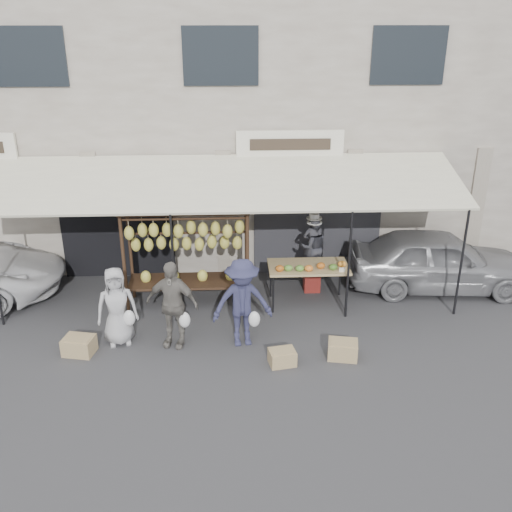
{
  "coord_description": "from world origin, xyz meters",
  "views": [
    {
      "loc": [
        0.14,
        -9.2,
        5.8
      ],
      "look_at": [
        0.65,
        1.4,
        1.3
      ],
      "focal_mm": 40.0,
      "sensor_mm": 36.0,
      "label": 1
    }
  ],
  "objects_px": {
    "customer_right": "(242,303)",
    "crate_near_b": "(343,350)",
    "customer_mid": "(172,304)",
    "sedan": "(438,260)",
    "customer_left": "(117,306)",
    "banana_rack": "(186,238)",
    "produce_table": "(309,268)",
    "vendor_left": "(313,244)",
    "vendor_right": "(313,247)",
    "crate_near_a": "(282,357)",
    "crate_far": "(79,345)"
  },
  "relations": [
    {
      "from": "customer_right",
      "to": "crate_near_b",
      "type": "bearing_deg",
      "value": -25.32
    },
    {
      "from": "customer_mid",
      "to": "sedan",
      "type": "distance_m",
      "value": 6.19
    },
    {
      "from": "customer_left",
      "to": "customer_right",
      "type": "xyz_separation_m",
      "value": [
        2.35,
        -0.16,
        0.1
      ]
    },
    {
      "from": "banana_rack",
      "to": "customer_left",
      "type": "xyz_separation_m",
      "value": [
        -1.24,
        -1.45,
        -0.8
      ]
    },
    {
      "from": "banana_rack",
      "to": "crate_near_b",
      "type": "xyz_separation_m",
      "value": [
        2.93,
        -2.17,
        -1.41
      ]
    },
    {
      "from": "customer_right",
      "to": "crate_near_b",
      "type": "relative_size",
      "value": 3.28
    },
    {
      "from": "produce_table",
      "to": "crate_near_b",
      "type": "height_order",
      "value": "produce_table"
    },
    {
      "from": "vendor_left",
      "to": "vendor_right",
      "type": "relative_size",
      "value": 1.03
    },
    {
      "from": "banana_rack",
      "to": "customer_right",
      "type": "xyz_separation_m",
      "value": [
        1.11,
        -1.61,
        -0.7
      ]
    },
    {
      "from": "banana_rack",
      "to": "customer_left",
      "type": "height_order",
      "value": "banana_rack"
    },
    {
      "from": "banana_rack",
      "to": "vendor_right",
      "type": "height_order",
      "value": "banana_rack"
    },
    {
      "from": "crate_near_a",
      "to": "sedan",
      "type": "xyz_separation_m",
      "value": [
        3.8,
        2.94,
        0.55
      ]
    },
    {
      "from": "banana_rack",
      "to": "crate_near_b",
      "type": "distance_m",
      "value": 3.91
    },
    {
      "from": "vendor_left",
      "to": "sedan",
      "type": "relative_size",
      "value": 0.31
    },
    {
      "from": "crate_near_b",
      "to": "crate_far",
      "type": "height_order",
      "value": "crate_far"
    },
    {
      "from": "crate_far",
      "to": "customer_left",
      "type": "bearing_deg",
      "value": 27.54
    },
    {
      "from": "customer_left",
      "to": "crate_near_b",
      "type": "distance_m",
      "value": 4.27
    },
    {
      "from": "crate_far",
      "to": "customer_right",
      "type": "bearing_deg",
      "value": 3.77
    },
    {
      "from": "crate_near_a",
      "to": "crate_far",
      "type": "distance_m",
      "value": 3.76
    },
    {
      "from": "crate_near_b",
      "to": "crate_far",
      "type": "relative_size",
      "value": 0.97
    },
    {
      "from": "vendor_left",
      "to": "vendor_right",
      "type": "bearing_deg",
      "value": -118.82
    },
    {
      "from": "banana_rack",
      "to": "vendor_right",
      "type": "xyz_separation_m",
      "value": [
        2.75,
        0.65,
        -0.53
      ]
    },
    {
      "from": "produce_table",
      "to": "customer_left",
      "type": "distance_m",
      "value": 4.03
    },
    {
      "from": "banana_rack",
      "to": "produce_table",
      "type": "bearing_deg",
      "value": -2.07
    },
    {
      "from": "customer_mid",
      "to": "customer_right",
      "type": "bearing_deg",
      "value": 12.81
    },
    {
      "from": "crate_near_b",
      "to": "sedan",
      "type": "distance_m",
      "value": 3.89
    },
    {
      "from": "customer_mid",
      "to": "crate_near_b",
      "type": "height_order",
      "value": "customer_mid"
    },
    {
      "from": "crate_near_a",
      "to": "crate_near_b",
      "type": "bearing_deg",
      "value": 8.44
    },
    {
      "from": "banana_rack",
      "to": "customer_left",
      "type": "bearing_deg",
      "value": -130.42
    },
    {
      "from": "vendor_right",
      "to": "crate_near_a",
      "type": "relative_size",
      "value": 2.64
    },
    {
      "from": "sedan",
      "to": "customer_right",
      "type": "bearing_deg",
      "value": 120.53
    },
    {
      "from": "vendor_right",
      "to": "crate_near_a",
      "type": "height_order",
      "value": "vendor_right"
    },
    {
      "from": "sedan",
      "to": "customer_left",
      "type": "bearing_deg",
      "value": 111.03
    },
    {
      "from": "vendor_right",
      "to": "customer_right",
      "type": "xyz_separation_m",
      "value": [
        -1.64,
        -2.26,
        -0.17
      ]
    },
    {
      "from": "customer_right",
      "to": "crate_near_b",
      "type": "xyz_separation_m",
      "value": [
        1.82,
        -0.56,
        -0.71
      ]
    },
    {
      "from": "produce_table",
      "to": "vendor_right",
      "type": "xyz_separation_m",
      "value": [
        0.2,
        0.75,
        0.17
      ]
    },
    {
      "from": "vendor_left",
      "to": "sedan",
      "type": "distance_m",
      "value": 2.89
    },
    {
      "from": "produce_table",
      "to": "customer_right",
      "type": "xyz_separation_m",
      "value": [
        -1.44,
        -1.52,
        -0.0
      ]
    },
    {
      "from": "produce_table",
      "to": "customer_right",
      "type": "distance_m",
      "value": 2.09
    },
    {
      "from": "crate_near_b",
      "to": "sedan",
      "type": "height_order",
      "value": "sedan"
    },
    {
      "from": "sedan",
      "to": "crate_far",
      "type": "bearing_deg",
      "value": 112.08
    },
    {
      "from": "customer_right",
      "to": "sedan",
      "type": "bearing_deg",
      "value": 18.17
    },
    {
      "from": "vendor_left",
      "to": "vendor_right",
      "type": "xyz_separation_m",
      "value": [
        0.01,
        0.03,
        -0.09
      ]
    },
    {
      "from": "customer_mid",
      "to": "crate_near_a",
      "type": "height_order",
      "value": "customer_mid"
    },
    {
      "from": "vendor_left",
      "to": "crate_near_a",
      "type": "xyz_separation_m",
      "value": [
        -0.94,
        -2.96,
        -0.99
      ]
    },
    {
      "from": "customer_mid",
      "to": "sedan",
      "type": "relative_size",
      "value": 0.42
    },
    {
      "from": "produce_table",
      "to": "customer_mid",
      "type": "distance_m",
      "value": 3.12
    },
    {
      "from": "vendor_right",
      "to": "vendor_left",
      "type": "bearing_deg",
      "value": 63.71
    },
    {
      "from": "customer_right",
      "to": "produce_table",
      "type": "bearing_deg",
      "value": 38.32
    },
    {
      "from": "sedan",
      "to": "customer_mid",
      "type": "bearing_deg",
      "value": 114.88
    }
  ]
}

